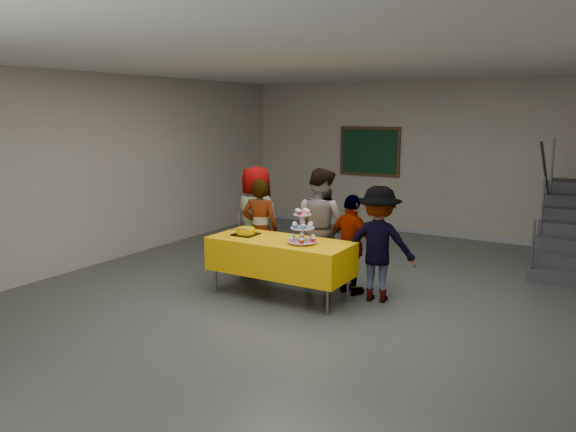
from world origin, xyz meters
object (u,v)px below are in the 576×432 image
at_px(schoolchild_c, 320,227).
at_px(bear_cake, 246,231).
at_px(cupcake_stand, 302,230).
at_px(schoolchild_d, 352,245).
at_px(schoolchild_a, 256,220).
at_px(schoolchild_e, 378,244).
at_px(schoolchild_b, 260,229).
at_px(noticeboard, 369,151).
at_px(bake_table, 280,256).

bearing_deg(schoolchild_c, bear_cake, 60.32).
height_order(bear_cake, schoolchild_c, schoolchild_c).
xyz_separation_m(cupcake_stand, schoolchild_d, (0.39, 0.63, -0.28)).
relative_size(schoolchild_a, schoolchild_c, 0.98).
bearing_deg(schoolchild_a, schoolchild_d, 175.21).
relative_size(bear_cake, schoolchild_e, 0.24).
height_order(bear_cake, schoolchild_d, schoolchild_d).
relative_size(bear_cake, schoolchild_b, 0.24).
distance_m(schoolchild_a, schoolchild_c, 1.07).
xyz_separation_m(bear_cake, schoolchild_b, (-0.13, 0.55, -0.10)).
distance_m(schoolchild_a, schoolchild_d, 1.66).
xyz_separation_m(cupcake_stand, schoolchild_e, (0.79, 0.58, -0.21)).
height_order(schoolchild_a, schoolchild_b, schoolchild_a).
bearing_deg(bear_cake, schoolchild_e, 17.64).
distance_m(schoolchild_b, noticeboard, 4.25).
relative_size(schoolchild_b, schoolchild_c, 0.89).
height_order(cupcake_stand, schoolchild_c, schoolchild_c).
distance_m(schoolchild_b, schoolchild_e, 1.82).
relative_size(schoolchild_c, noticeboard, 1.26).
distance_m(bear_cake, schoolchild_b, 0.57).
bearing_deg(schoolchild_d, schoolchild_a, 11.73).
relative_size(schoolchild_a, schoolchild_b, 1.10).
distance_m(schoolchild_d, noticeboard, 4.48).
xyz_separation_m(bake_table, schoolchild_d, (0.75, 0.59, 0.11)).
xyz_separation_m(bake_table, schoolchild_b, (-0.68, 0.55, 0.18)).
distance_m(bear_cake, schoolchild_d, 1.43).
relative_size(schoolchild_e, noticeboard, 1.14).
bearing_deg(schoolchild_a, bear_cake, 116.25).
bearing_deg(schoolchild_c, schoolchild_e, 177.93).
bearing_deg(schoolchild_d, cupcake_stand, 76.28).
xyz_separation_m(schoolchild_d, noticeboard, (-1.49, 4.12, 0.93)).
xyz_separation_m(bake_table, schoolchild_e, (1.14, 0.54, 0.19)).
distance_m(cupcake_stand, schoolchild_e, 1.00).
height_order(schoolchild_a, schoolchild_e, schoolchild_a).
bearing_deg(schoolchild_e, schoolchild_a, -19.16).
bearing_deg(schoolchild_e, bear_cake, 5.18).
bearing_deg(schoolchild_c, bake_table, 90.38).
bearing_deg(noticeboard, schoolchild_a, -92.27).
xyz_separation_m(bake_table, cupcake_stand, (0.35, -0.04, 0.39)).
bearing_deg(noticeboard, schoolchild_d, -70.10).
xyz_separation_m(schoolchild_c, noticeboard, (-0.92, 3.92, 0.78)).
bearing_deg(noticeboard, bear_cake, -87.58).
relative_size(schoolchild_b, schoolchild_d, 1.09).
xyz_separation_m(schoolchild_a, schoolchild_d, (1.65, -0.19, -0.14)).
xyz_separation_m(bake_table, noticeboard, (-0.75, 4.71, 1.04)).
bearing_deg(schoolchild_c, noticeboard, -64.15).
distance_m(schoolchild_e, noticeboard, 4.66).
bearing_deg(cupcake_stand, schoolchild_e, 36.34).
distance_m(schoolchild_c, schoolchild_d, 0.63).
bearing_deg(cupcake_stand, schoolchild_c, 102.05).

